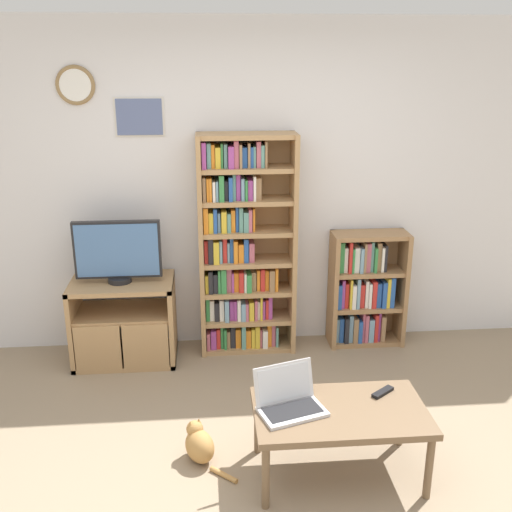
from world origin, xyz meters
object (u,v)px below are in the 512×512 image
object	(u,v)px
bookshelf_short	(364,290)
coffee_table	(340,416)
television	(118,252)
bookshelf_tall	(241,250)
laptop	(289,399)
remote_near_laptop	(383,392)
cat	(199,444)
tv_stand	(124,321)

from	to	relation	value
bookshelf_short	coffee_table	xyz separation A→B (m)	(-0.57, -1.65, -0.08)
television	bookshelf_tall	bearing A→B (deg)	8.03
bookshelf_tall	laptop	size ratio (longest dim) A/B	4.21
television	laptop	world-z (taller)	television
remote_near_laptop	coffee_table	bearing A→B (deg)	79.38
remote_near_laptop	laptop	bearing A→B (deg)	63.91
bookshelf_short	cat	bearing A→B (deg)	-133.21
bookshelf_short	cat	size ratio (longest dim) A/B	2.54
television	laptop	size ratio (longest dim) A/B	1.56
television	coffee_table	size ratio (longest dim) A/B	0.67
coffee_table	television	bearing A→B (deg)	132.78
laptop	cat	size ratio (longest dim) A/B	1.10
coffee_table	laptop	distance (m)	0.31
tv_stand	laptop	distance (m)	1.84
television	laptop	xyz separation A→B (m)	(1.11, -1.48, -0.41)
television	bookshelf_tall	size ratio (longest dim) A/B	0.37
bookshelf_tall	bookshelf_short	size ratio (longest dim) A/B	1.83
television	tv_stand	bearing A→B (deg)	-16.51
remote_near_laptop	tv_stand	bearing A→B (deg)	13.83
laptop	television	bearing A→B (deg)	109.22
cat	tv_stand	bearing A→B (deg)	87.84
television	bookshelf_short	world-z (taller)	television
coffee_table	remote_near_laptop	world-z (taller)	remote_near_laptop
tv_stand	laptop	bearing A→B (deg)	-53.37
bookshelf_short	laptop	distance (m)	1.83
tv_stand	television	bearing A→B (deg)	163.49
bookshelf_tall	laptop	distance (m)	1.66
bookshelf_short	remote_near_laptop	distance (m)	1.54
bookshelf_tall	remote_near_laptop	distance (m)	1.72
coffee_table	cat	size ratio (longest dim) A/B	2.57
laptop	remote_near_laptop	bearing A→B (deg)	-6.79
bookshelf_tall	cat	bearing A→B (deg)	-103.64
tv_stand	bookshelf_tall	size ratio (longest dim) A/B	0.45
bookshelf_tall	coffee_table	size ratio (longest dim) A/B	1.81
bookshelf_tall	bookshelf_short	distance (m)	1.09
coffee_table	bookshelf_tall	bearing A→B (deg)	105.38
television	cat	world-z (taller)	television
coffee_table	cat	world-z (taller)	coffee_table
television	bookshelf_tall	world-z (taller)	bookshelf_tall
bookshelf_short	coffee_table	world-z (taller)	bookshelf_short
remote_near_laptop	cat	world-z (taller)	remote_near_laptop
bookshelf_short	laptop	world-z (taller)	bookshelf_short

